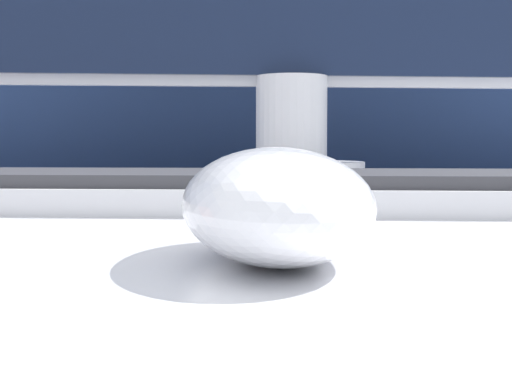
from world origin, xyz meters
name	(u,v)px	position (x,y,z in m)	size (l,w,h in m)	color
partition_panel	(185,200)	(0.00, 0.71, 0.72)	(5.00, 0.03, 1.44)	navy
computer_mouse_near	(266,205)	(0.03, -0.18, 0.79)	(0.07, 0.12, 0.04)	white
keyboard	(229,190)	(0.03, 0.03, 0.78)	(0.44, 0.21, 0.02)	silver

